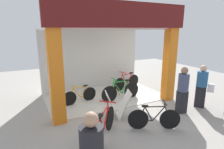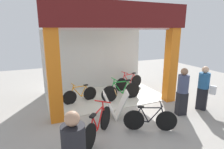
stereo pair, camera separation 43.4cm
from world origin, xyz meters
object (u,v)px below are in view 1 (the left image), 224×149
at_px(bicycle_inside_1, 80,95).
at_px(bicycle_parked_1, 104,126).
at_px(pedestrian_2, 183,90).
at_px(bicycle_inside_2, 121,91).
at_px(pedestrian_0, 202,86).
at_px(bicycle_inside_0, 127,82).
at_px(bicycle_parked_0, 154,118).
at_px(sandwich_board_sign, 118,105).

relative_size(bicycle_inside_1, bicycle_parked_1, 1.09).
relative_size(bicycle_parked_1, pedestrian_2, 0.80).
bearing_deg(bicycle_inside_1, bicycle_inside_2, -15.38).
relative_size(bicycle_inside_2, pedestrian_2, 1.06).
bearing_deg(pedestrian_2, pedestrian_0, 1.85).
relative_size(bicycle_inside_0, bicycle_inside_1, 1.11).
bearing_deg(bicycle_inside_0, bicycle_parked_0, -109.16).
relative_size(bicycle_inside_0, pedestrian_0, 0.99).
relative_size(bicycle_parked_1, pedestrian_0, 0.81).
bearing_deg(bicycle_inside_1, bicycle_parked_0, -64.83).
xyz_separation_m(bicycle_inside_0, bicycle_inside_1, (-2.58, -0.69, -0.04)).
xyz_separation_m(bicycle_inside_0, pedestrian_0, (1.35, -3.08, 0.48)).
relative_size(bicycle_inside_0, pedestrian_2, 0.97).
bearing_deg(bicycle_parked_1, bicycle_inside_0, 50.90).
xyz_separation_m(bicycle_inside_1, bicycle_inside_2, (1.61, -0.44, 0.06)).
relative_size(bicycle_inside_2, bicycle_parked_1, 1.33).
height_order(bicycle_inside_0, bicycle_inside_1, bicycle_inside_0).
height_order(bicycle_inside_2, bicycle_parked_1, bicycle_inside_2).
bearing_deg(bicycle_parked_0, bicycle_inside_0, 70.84).
bearing_deg(pedestrian_2, sandwich_board_sign, 162.95).
bearing_deg(sandwich_board_sign, bicycle_parked_0, -61.75).
xyz_separation_m(bicycle_parked_1, pedestrian_2, (3.08, 0.26, 0.47)).
bearing_deg(bicycle_parked_0, bicycle_inside_2, 83.89).
relative_size(bicycle_inside_2, sandwich_board_sign, 1.84).
bearing_deg(bicycle_inside_2, bicycle_parked_1, -128.25).
height_order(bicycle_inside_2, sandwich_board_sign, bicycle_inside_2).
height_order(bicycle_inside_1, pedestrian_2, pedestrian_2).
height_order(bicycle_inside_2, bicycle_parked_0, bicycle_inside_2).
distance_m(bicycle_inside_2, pedestrian_2, 2.42).
xyz_separation_m(bicycle_inside_0, bicycle_parked_1, (-2.74, -3.38, 0.02)).
xyz_separation_m(bicycle_inside_0, sandwich_board_sign, (-1.83, -2.45, 0.10)).
distance_m(bicycle_inside_1, sandwich_board_sign, 1.92).
relative_size(bicycle_inside_0, bicycle_inside_2, 0.91).
height_order(bicycle_inside_0, bicycle_parked_0, bicycle_inside_0).
bearing_deg(sandwich_board_sign, pedestrian_2, -17.05).
xyz_separation_m(bicycle_inside_2, sandwich_board_sign, (-0.85, -1.32, 0.07)).
xyz_separation_m(bicycle_inside_2, pedestrian_0, (2.33, -1.95, 0.45)).
height_order(bicycle_inside_2, pedestrian_0, pedestrian_0).
bearing_deg(bicycle_parked_0, pedestrian_0, 10.37).
relative_size(bicycle_parked_1, sandwich_board_sign, 1.38).
bearing_deg(bicycle_inside_2, bicycle_parked_0, -96.11).
bearing_deg(pedestrian_0, bicycle_inside_1, 148.69).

